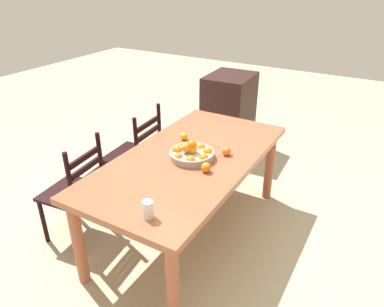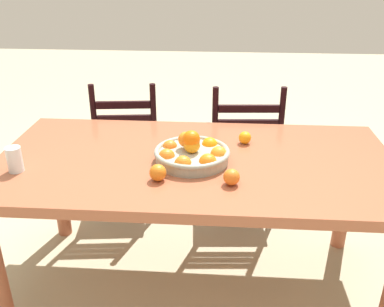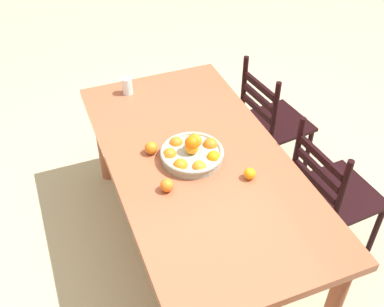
% 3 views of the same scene
% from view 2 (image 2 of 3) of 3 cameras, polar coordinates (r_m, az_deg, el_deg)
% --- Properties ---
extents(ground_plane, '(12.00, 12.00, 0.00)m').
position_cam_2_polar(ground_plane, '(2.43, 0.33, -16.65)').
color(ground_plane, '#B4AA89').
extents(dining_table, '(1.87, 0.95, 0.74)m').
position_cam_2_polar(dining_table, '(2.05, 0.37, -2.94)').
color(dining_table, '#A3573A').
rests_on(dining_table, ground).
extents(chair_near_window, '(0.48, 0.48, 0.92)m').
position_cam_2_polar(chair_near_window, '(2.82, 6.81, 0.23)').
color(chair_near_window, black).
rests_on(chair_near_window, ground).
extents(chair_by_cabinet, '(0.47, 0.47, 0.91)m').
position_cam_2_polar(chair_by_cabinet, '(2.89, -8.42, 0.78)').
color(chair_by_cabinet, black).
rests_on(chair_by_cabinet, ground).
extents(fruit_bowl, '(0.35, 0.35, 0.15)m').
position_cam_2_polar(fruit_bowl, '(1.97, -0.01, 0.07)').
color(fruit_bowl, '#999E8F').
rests_on(fruit_bowl, dining_table).
extents(orange_loose_0, '(0.06, 0.06, 0.06)m').
position_cam_2_polar(orange_loose_0, '(2.17, 7.05, 2.10)').
color(orange_loose_0, orange).
rests_on(orange_loose_0, dining_table).
extents(orange_loose_1, '(0.07, 0.07, 0.07)m').
position_cam_2_polar(orange_loose_1, '(1.78, 5.28, -3.14)').
color(orange_loose_1, orange).
rests_on(orange_loose_1, dining_table).
extents(orange_loose_2, '(0.07, 0.07, 0.07)m').
position_cam_2_polar(orange_loose_2, '(1.81, -4.56, -2.55)').
color(orange_loose_2, orange).
rests_on(orange_loose_2, dining_table).
extents(drinking_glass, '(0.07, 0.07, 0.11)m').
position_cam_2_polar(drinking_glass, '(2.02, -22.52, -0.73)').
color(drinking_glass, silver).
rests_on(drinking_glass, dining_table).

